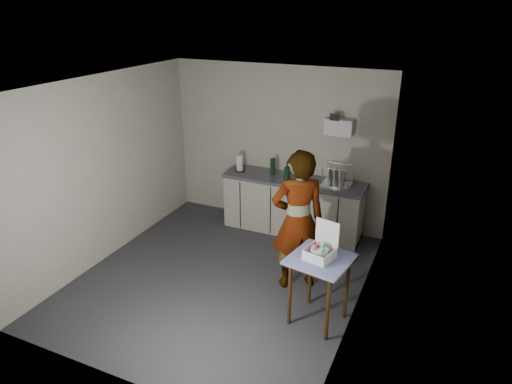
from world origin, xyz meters
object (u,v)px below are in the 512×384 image
at_px(soap_bottle, 287,171).
at_px(dark_bottle, 273,167).
at_px(kitchen_counter, 293,207).
at_px(dish_rack, 336,180).
at_px(standing_man, 298,221).
at_px(side_table, 320,266).
at_px(soda_can, 299,176).
at_px(bakery_box, 320,250).
at_px(paper_towel, 240,164).

height_order(soap_bottle, dark_bottle, soap_bottle).
xyz_separation_m(kitchen_counter, dish_rack, (0.67, 0.03, 0.55)).
relative_size(standing_man, dish_rack, 4.34).
distance_m(side_table, soda_can, 2.26).
relative_size(side_table, bakery_box, 2.06).
bearing_deg(paper_towel, side_table, -45.34).
xyz_separation_m(side_table, soda_can, (-0.97, 2.03, 0.23)).
distance_m(kitchen_counter, soda_can, 0.55).
bearing_deg(standing_man, side_table, 95.19).
bearing_deg(paper_towel, soda_can, 1.77).
bearing_deg(paper_towel, dark_bottle, 7.17).
distance_m(kitchen_counter, side_table, 2.30).
distance_m(dish_rack, bakery_box, 2.08).
distance_m(kitchen_counter, standing_man, 1.61).
bearing_deg(kitchen_counter, paper_towel, -177.91).
height_order(dark_bottle, bakery_box, bakery_box).
relative_size(soap_bottle, dish_rack, 0.66).
bearing_deg(dish_rack, paper_towel, -177.79).
relative_size(standing_man, bakery_box, 4.56).
height_order(side_table, paper_towel, paper_towel).
relative_size(soap_bottle, dark_bottle, 1.05).
xyz_separation_m(side_table, dark_bottle, (-1.42, 2.06, 0.31)).
bearing_deg(soda_can, dish_rack, 2.96).
distance_m(kitchen_counter, paper_towel, 1.11).
bearing_deg(soda_can, kitchen_counter, 178.07).
bearing_deg(soap_bottle, standing_man, -64.10).
bearing_deg(dark_bottle, bakery_box, -55.54).
distance_m(standing_man, soap_bottle, 1.48).
distance_m(side_table, dark_bottle, 2.53).
height_order(side_table, soda_can, soda_can).
height_order(side_table, standing_man, standing_man).
height_order(dish_rack, bakery_box, bakery_box).
distance_m(standing_man, soda_can, 1.50).
height_order(side_table, soap_bottle, soap_bottle).
xyz_separation_m(kitchen_counter, dark_bottle, (-0.38, 0.04, 0.62)).
bearing_deg(soda_can, soap_bottle, -149.13).
relative_size(kitchen_counter, dark_bottle, 8.33).
bearing_deg(dark_bottle, soda_can, -4.77).
bearing_deg(kitchen_counter, dark_bottle, 174.63).
bearing_deg(kitchen_counter, side_table, -62.72).
bearing_deg(soda_can, dark_bottle, 175.23).
xyz_separation_m(standing_man, dish_rack, (0.10, 1.45, 0.05)).
bearing_deg(dish_rack, soda_can, -177.04).
bearing_deg(dark_bottle, standing_man, -57.24).
distance_m(side_table, paper_towel, 2.82).
relative_size(side_table, standing_man, 0.45).
distance_m(paper_towel, bakery_box, 2.80).
relative_size(soda_can, dish_rack, 0.27).
bearing_deg(side_table, dish_rack, 111.16).
height_order(standing_man, paper_towel, standing_man).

